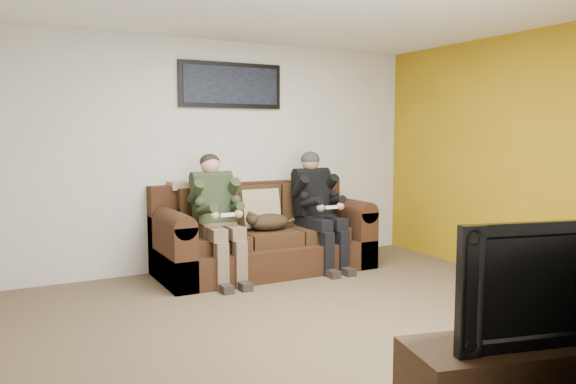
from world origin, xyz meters
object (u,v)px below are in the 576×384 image
sofa (262,237)px  tv_stand (538,381)px  person_left (217,209)px  framed_poster (231,85)px  television (543,279)px  cat (268,222)px  person_right (317,202)px

sofa → tv_stand: size_ratio=1.63×
person_left → framed_poster: size_ratio=1.07×
television → cat: bearing=101.4°
sofa → tv_stand: bearing=-92.5°
framed_poster → television: framed_poster is taller
person_right → framed_poster: bearing=144.6°
person_left → television: size_ratio=1.17×
person_right → cat: bearing=178.8°
sofa → tv_stand: 3.79m
person_left → television: (0.45, -3.58, 0.03)m
person_left → framed_poster: framed_poster is taller
sofa → television: bearing=-92.5°
framed_poster → tv_stand: framed_poster is taller
sofa → framed_poster: (-0.20, 0.38, 1.73)m
sofa → television: (-0.17, -3.79, 0.42)m
person_right → framed_poster: framed_poster is taller
cat → tv_stand: 3.62m
tv_stand → television: 0.56m
sofa → cat: bearing=-94.7°
tv_stand → television: bearing=0.0°
person_left → cat: (0.60, 0.01, -0.18)m
framed_poster → tv_stand: size_ratio=0.85×
person_right → cat: person_right is taller
framed_poster → person_left: bearing=-125.7°
person_right → television: bearing=-102.3°
person_right → framed_poster: (-0.82, 0.58, 1.34)m
cat → television: bearing=-92.4°
person_right → sofa: bearing=162.0°
framed_poster → sofa: bearing=-62.3°
person_left → tv_stand: 3.65m
cat → television: 3.61m
sofa → framed_poster: 1.78m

